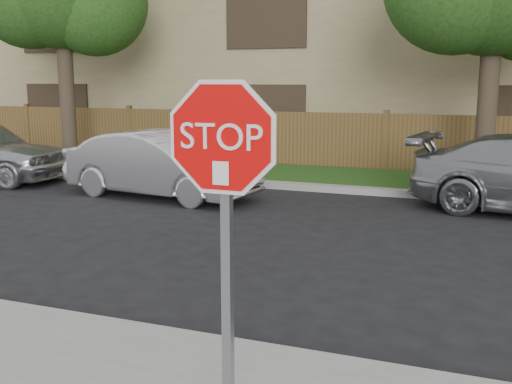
% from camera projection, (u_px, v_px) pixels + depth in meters
% --- Properties ---
extents(ground, '(90.00, 90.00, 0.00)m').
position_uv_depth(ground, '(200.00, 341.00, 5.82)').
color(ground, black).
rests_on(ground, ground).
extents(far_curb, '(70.00, 0.30, 0.15)m').
position_uv_depth(far_curb, '(361.00, 191.00, 13.29)').
color(far_curb, gray).
rests_on(far_curb, ground).
extents(grass_strip, '(70.00, 3.00, 0.12)m').
position_uv_depth(grass_strip, '(374.00, 180.00, 14.81)').
color(grass_strip, '#1E4714').
rests_on(grass_strip, ground).
extents(fence, '(70.00, 0.12, 1.60)m').
position_uv_depth(fence, '(385.00, 144.00, 16.15)').
color(fence, brown).
rests_on(fence, ground).
extents(apartment_building, '(35.20, 9.20, 7.20)m').
position_uv_depth(apartment_building, '(413.00, 49.00, 20.79)').
color(apartment_building, '#97855D').
rests_on(apartment_building, ground).
extents(stop_sign, '(1.01, 0.13, 2.55)m').
position_uv_depth(stop_sign, '(224.00, 188.00, 3.80)').
color(stop_sign, gray).
rests_on(stop_sign, sidewalk_near).
extents(sedan_left, '(4.46, 2.04, 1.42)m').
position_uv_depth(sedan_left, '(161.00, 165.00, 12.82)').
color(sedan_left, silver).
rests_on(sedan_left, ground).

